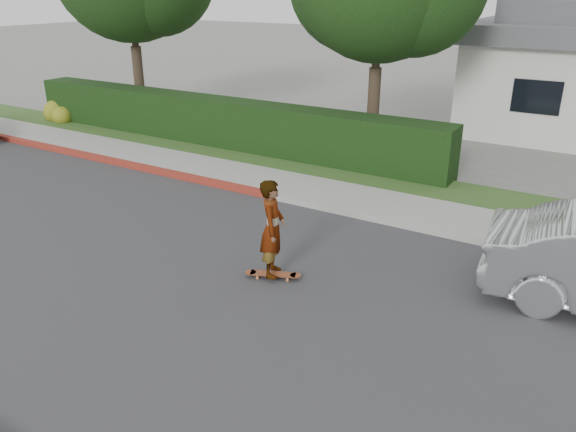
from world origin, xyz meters
name	(u,v)px	position (x,y,z in m)	size (l,w,h in m)	color
ground	(107,253)	(0.00, 0.00, 0.00)	(120.00, 120.00, 0.00)	slate
road	(107,253)	(0.00, 0.00, 0.01)	(60.00, 8.00, 0.01)	#2D2D30
curb_far	(235,188)	(0.00, 4.10, 0.07)	(60.00, 0.20, 0.15)	#9E9E99
curb_red_section	(96,158)	(-5.00, 4.10, 0.08)	(12.00, 0.21, 0.15)	maroon
sidewalk_far	(255,178)	(0.00, 5.00, 0.06)	(60.00, 1.60, 0.12)	gray
planting_strip	(287,163)	(0.00, 6.60, 0.05)	(60.00, 1.60, 0.10)	#2D4C1E
hedge	(216,122)	(-3.00, 7.20, 0.75)	(15.00, 1.00, 1.50)	black
flowering_shrub	(58,113)	(-10.01, 6.74, 0.33)	(1.40, 1.00, 0.90)	#2D4C19
skateboard	(273,274)	(3.25, 0.80, 0.09)	(0.98, 0.56, 0.09)	#CF7038
skateboarder	(272,228)	(3.25, 0.80, 0.95)	(0.62, 0.41, 1.70)	white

